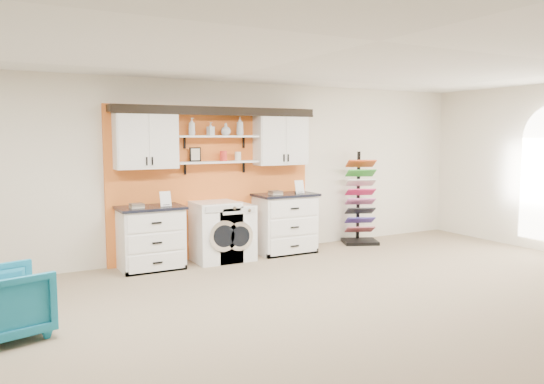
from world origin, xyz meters
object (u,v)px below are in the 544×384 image
washer (215,232)px  armchair (6,303)px  base_cabinet_left (151,238)px  base_cabinet_right (285,223)px  sample_rack (360,214)px  dryer (231,232)px

washer → armchair: 3.56m
base_cabinet_left → base_cabinet_right: size_ratio=0.93×
sample_rack → base_cabinet_right: bearing=-154.8°
base_cabinet_right → sample_rack: sample_rack is taller
base_cabinet_left → base_cabinet_right: (2.26, -0.00, 0.03)m
base_cabinet_left → dryer: (1.27, -0.00, -0.02)m
armchair → base_cabinet_left: bearing=-59.3°
sample_rack → armchair: sample_rack is taller
washer → armchair: (-2.98, -1.94, -0.12)m
base_cabinet_left → base_cabinet_right: bearing=-0.0°
base_cabinet_left → dryer: 1.27m
washer → armchair: size_ratio=1.24×
base_cabinet_right → armchair: 4.66m
base_cabinet_right → sample_rack: size_ratio=0.61×
base_cabinet_right → washer: (-1.25, -0.00, -0.03)m
base_cabinet_right → base_cabinet_left: bearing=180.0°
washer → dryer: bearing=-0.0°
dryer → armchair: 3.77m
dryer → armchair: (-3.24, -1.94, -0.10)m
base_cabinet_right → dryer: (-0.99, -0.00, -0.06)m
dryer → sample_rack: size_ratio=0.53×
base_cabinet_left → base_cabinet_right: base_cabinet_right is taller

